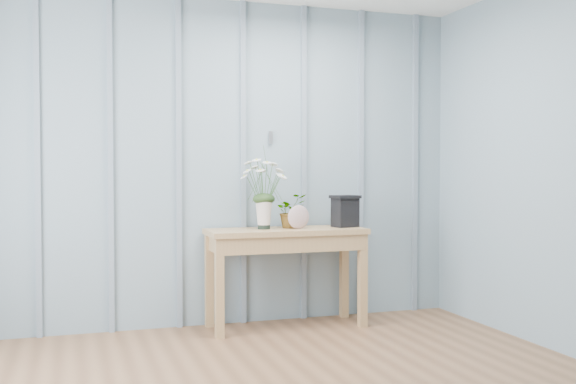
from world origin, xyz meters
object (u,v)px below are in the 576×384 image
object	(u,v)px
daisy_vase	(264,180)
carved_box	(345,211)
sideboard	(286,244)
felt_disc_vessel	(299,217)

from	to	relation	value
daisy_vase	carved_box	world-z (taller)	daisy_vase
sideboard	daisy_vase	xyz separation A→B (m)	(-0.17, 0.02, 0.48)
sideboard	carved_box	bearing A→B (deg)	-1.02
daisy_vase	felt_disc_vessel	distance (m)	0.38
daisy_vase	felt_disc_vessel	world-z (taller)	daisy_vase
sideboard	felt_disc_vessel	world-z (taller)	felt_disc_vessel
felt_disc_vessel	carved_box	world-z (taller)	carved_box
felt_disc_vessel	carved_box	xyz separation A→B (m)	(0.40, 0.04, 0.04)
sideboard	daisy_vase	bearing A→B (deg)	173.12
felt_disc_vessel	daisy_vase	bearing A→B (deg)	157.32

